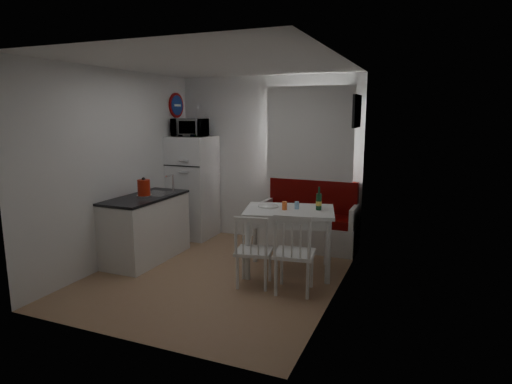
# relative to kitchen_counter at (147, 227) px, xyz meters

# --- Properties ---
(floor) EXTENTS (3.00, 3.50, 0.02)m
(floor) POSITION_rel_kitchen_counter_xyz_m (1.20, -0.16, -0.46)
(floor) COLOR tan
(floor) RESTS_ON ground
(ceiling) EXTENTS (3.00, 3.50, 0.02)m
(ceiling) POSITION_rel_kitchen_counter_xyz_m (1.20, -0.16, 2.14)
(ceiling) COLOR white
(ceiling) RESTS_ON wall_back
(wall_back) EXTENTS (3.00, 0.02, 2.60)m
(wall_back) POSITION_rel_kitchen_counter_xyz_m (1.20, 1.59, 0.84)
(wall_back) COLOR white
(wall_back) RESTS_ON floor
(wall_front) EXTENTS (3.00, 0.02, 2.60)m
(wall_front) POSITION_rel_kitchen_counter_xyz_m (1.20, -1.91, 0.84)
(wall_front) COLOR white
(wall_front) RESTS_ON floor
(wall_left) EXTENTS (0.02, 3.50, 2.60)m
(wall_left) POSITION_rel_kitchen_counter_xyz_m (-0.30, -0.16, 0.84)
(wall_left) COLOR white
(wall_left) RESTS_ON floor
(wall_right) EXTENTS (0.02, 3.50, 2.60)m
(wall_right) POSITION_rel_kitchen_counter_xyz_m (2.70, -0.16, 0.84)
(wall_right) COLOR white
(wall_right) RESTS_ON floor
(window) EXTENTS (1.22, 0.06, 1.47)m
(window) POSITION_rel_kitchen_counter_xyz_m (1.90, 1.56, 1.17)
(window) COLOR white
(window) RESTS_ON wall_back
(curtain) EXTENTS (1.35, 0.02, 1.50)m
(curtain) POSITION_rel_kitchen_counter_xyz_m (1.90, 1.49, 1.22)
(curtain) COLOR white
(curtain) RESTS_ON wall_back
(kitchen_counter) EXTENTS (0.62, 1.32, 1.16)m
(kitchen_counter) POSITION_rel_kitchen_counter_xyz_m (0.00, 0.00, 0.00)
(kitchen_counter) COLOR white
(kitchen_counter) RESTS_ON floor
(wall_sign) EXTENTS (0.03, 0.40, 0.40)m
(wall_sign) POSITION_rel_kitchen_counter_xyz_m (-0.27, 1.29, 1.69)
(wall_sign) COLOR navy
(wall_sign) RESTS_ON wall_left
(picture_frame) EXTENTS (0.04, 0.52, 0.42)m
(picture_frame) POSITION_rel_kitchen_counter_xyz_m (2.67, 0.94, 1.59)
(picture_frame) COLOR black
(picture_frame) RESTS_ON wall_right
(bench) EXTENTS (1.43, 0.55, 1.02)m
(bench) POSITION_rel_kitchen_counter_xyz_m (1.97, 1.36, -0.12)
(bench) COLOR white
(bench) RESTS_ON floor
(dining_table) EXTENTS (1.27, 1.02, 0.83)m
(dining_table) POSITION_rel_kitchen_counter_xyz_m (2.00, 0.28, 0.28)
(dining_table) COLOR white
(dining_table) RESTS_ON floor
(chair_left) EXTENTS (0.48, 0.46, 0.47)m
(chair_left) POSITION_rel_kitchen_counter_xyz_m (1.75, -0.38, 0.08)
(chair_left) COLOR white
(chair_left) RESTS_ON floor
(chair_right) EXTENTS (0.49, 0.48, 0.51)m
(chair_right) POSITION_rel_kitchen_counter_xyz_m (2.25, -0.39, 0.13)
(chair_right) COLOR white
(chair_right) RESTS_ON floor
(fridge) EXTENTS (0.66, 0.66, 1.66)m
(fridge) POSITION_rel_kitchen_counter_xyz_m (0.02, 1.24, 0.37)
(fridge) COLOR white
(fridge) RESTS_ON floor
(microwave) EXTENTS (0.51, 0.35, 0.28)m
(microwave) POSITION_rel_kitchen_counter_xyz_m (0.02, 1.19, 1.34)
(microwave) COLOR white
(microwave) RESTS_ON fridge
(kettle) EXTENTS (0.20, 0.20, 0.27)m
(kettle) POSITION_rel_kitchen_counter_xyz_m (0.05, -0.08, 0.58)
(kettle) COLOR #B5210E
(kettle) RESTS_ON kitchen_counter
(wine_bottle) EXTENTS (0.07, 0.07, 0.29)m
(wine_bottle) POSITION_rel_kitchen_counter_xyz_m (2.35, 0.38, 0.52)
(wine_bottle) COLOR #144124
(wine_bottle) RESTS_ON dining_table
(drinking_glass_orange) EXTENTS (0.06, 0.06, 0.10)m
(drinking_glass_orange) POSITION_rel_kitchen_counter_xyz_m (1.95, 0.23, 0.43)
(drinking_glass_orange) COLOR orange
(drinking_glass_orange) RESTS_ON dining_table
(drinking_glass_blue) EXTENTS (0.06, 0.06, 0.10)m
(drinking_glass_blue) POSITION_rel_kitchen_counter_xyz_m (2.08, 0.33, 0.42)
(drinking_glass_blue) COLOR #88B8E8
(drinking_glass_blue) RESTS_ON dining_table
(plate) EXTENTS (0.27, 0.27, 0.02)m
(plate) POSITION_rel_kitchen_counter_xyz_m (1.70, 0.30, 0.39)
(plate) COLOR white
(plate) RESTS_ON dining_table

